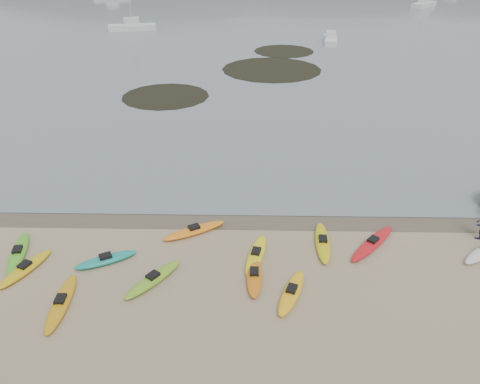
{
  "coord_description": "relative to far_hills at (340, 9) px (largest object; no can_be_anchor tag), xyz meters",
  "views": [
    {
      "loc": [
        0.46,
        -21.74,
        13.66
      ],
      "look_at": [
        0.0,
        0.0,
        1.5
      ],
      "focal_mm": 35.0,
      "sensor_mm": 36.0,
      "label": 1
    }
  ],
  "objects": [
    {
      "name": "kayaks",
      "position": [
        -40.32,
        -198.22,
        16.1
      ],
      "size": [
        24.8,
        8.5,
        0.34
      ],
      "color": "#56BB25",
      "rests_on": "ground"
    },
    {
      "name": "wet_sand",
      "position": [
        -39.38,
        -194.27,
        15.93
      ],
      "size": [
        60.0,
        60.0,
        0.0
      ],
      "primitive_type": "plane",
      "color": "brown",
      "rests_on": "ground"
    },
    {
      "name": "ground",
      "position": [
        -39.38,
        -193.97,
        15.93
      ],
      "size": [
        600.0,
        600.0,
        0.0
      ],
      "primitive_type": "plane",
      "color": "tan",
      "rests_on": "ground"
    },
    {
      "name": "kelp_mats",
      "position": [
        -38.79,
        -163.43,
        15.96
      ],
      "size": [
        20.29,
        27.17,
        0.04
      ],
      "color": "black",
      "rests_on": "water"
    },
    {
      "name": "far_hills",
      "position": [
        0.0,
        0.0,
        0.0
      ],
      "size": [
        550.0,
        135.0,
        80.0
      ],
      "color": "#384235",
      "rests_on": "ground"
    },
    {
      "name": "moored_boats",
      "position": [
        -33.71,
        -112.71,
        16.46
      ],
      "size": [
        90.25,
        66.57,
        1.18
      ],
      "color": "silver",
      "rests_on": "ground"
    }
  ]
}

